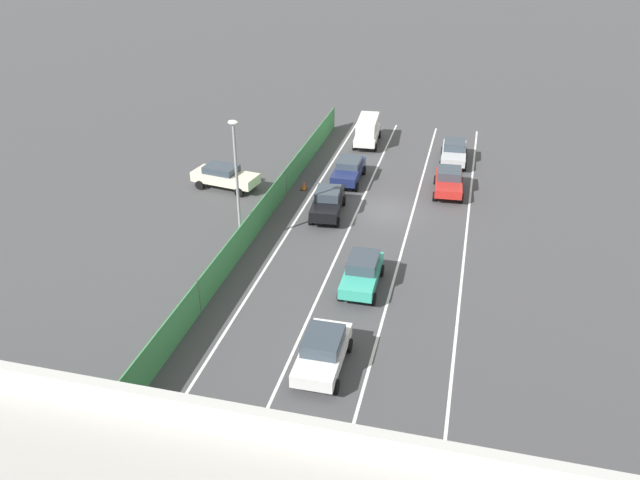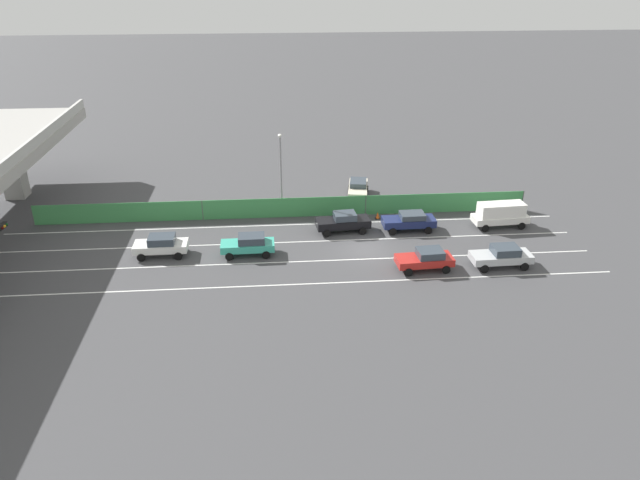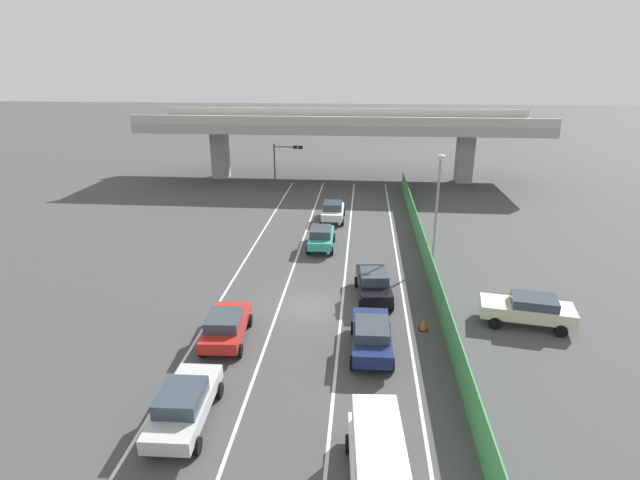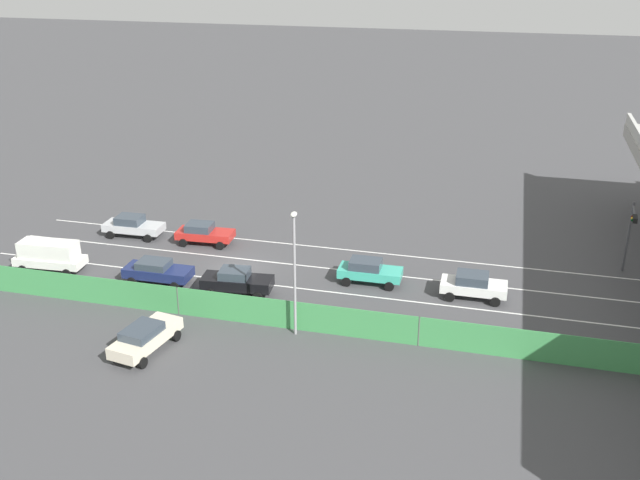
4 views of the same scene
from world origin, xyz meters
The scene contains 18 objects.
ground_plane centered at (0.00, 0.00, 0.00)m, with size 300.00×300.00×0.00m, color #424244.
lane_line_left_edge centered at (-5.36, 6.34, 0.00)m, with size 0.14×48.68×0.01m, color silver.
lane_line_mid_left centered at (-1.79, 6.34, 0.00)m, with size 0.14×48.68×0.01m, color silver.
lane_line_mid_right centered at (1.79, 6.34, 0.00)m, with size 0.14×48.68×0.01m, color silver.
lane_line_right_edge centered at (5.36, 6.34, 0.00)m, with size 0.14×48.68×0.01m, color silver.
elevated_overpass centered at (0.00, 32.68, 6.23)m, with size 45.04×10.83×7.85m.
green_fence centered at (7.16, 6.34, 0.93)m, with size 0.10×44.78×1.85m.
car_hatchback_white centered at (0.22, 16.39, 0.93)m, with size 2.07×4.24×1.68m.
car_van_white centered at (3.50, -12.54, 1.24)m, with size 2.22×5.00×2.19m.
car_taxi_teal centered at (-0.21, 9.43, 0.92)m, with size 2.01×4.29×1.67m.
car_sedan_red centered at (-3.79, -4.07, 0.89)m, with size 2.25×4.40×1.62m.
car_sedan_black centered at (3.57, 1.38, 0.94)m, with size 2.29×4.77×1.74m.
car_sedan_silver centered at (-3.78, -10.04, 0.90)m, with size 2.14×4.69×1.66m.
car_sedan_navy centered at (3.39, -4.38, 0.90)m, with size 2.06×4.60×1.61m.
parked_sedan_cream centered at (11.65, -1.02, 0.92)m, with size 4.92×2.64×1.64m.
traffic_light centered at (-5.59, 26.23, 3.65)m, with size 3.16×0.61×5.13m.
street_lamp centered at (7.65, 6.59, 4.61)m, with size 0.60×0.36×7.67m.
traffic_cone centered at (6.13, -2.08, 0.29)m, with size 0.47×0.47×0.63m.
Camera 3 is at (2.74, -24.91, 13.10)m, focal length 27.49 mm.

